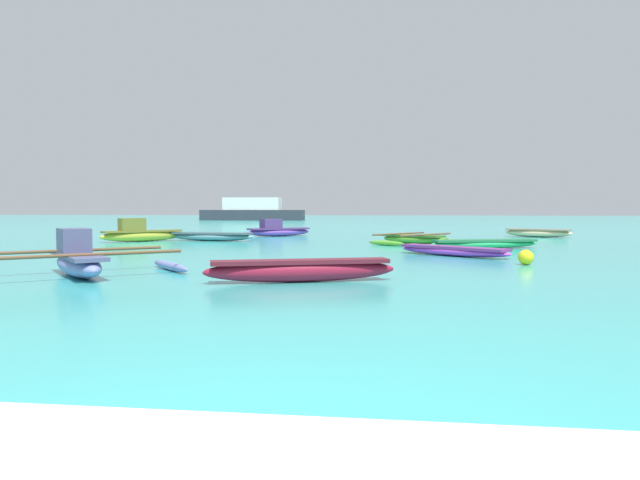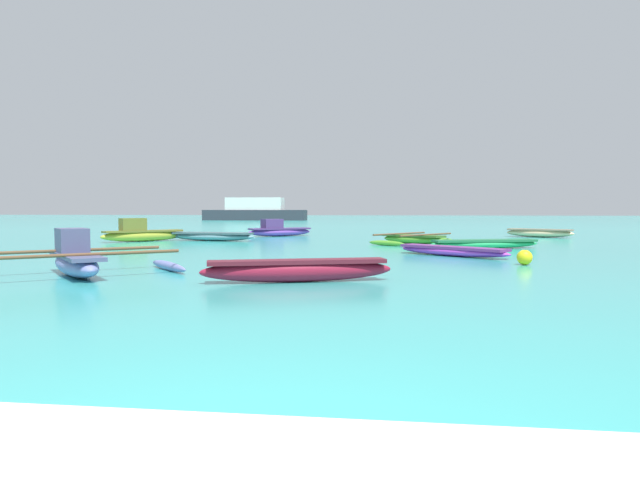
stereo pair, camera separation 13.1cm
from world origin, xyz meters
name	(u,v)px [view 1 (the left image)]	position (x,y,z in m)	size (l,w,h in m)	color
moored_boat_0	(277,230)	(-4.98, 26.18, 0.31)	(3.29, 2.74, 0.88)	purple
moored_boat_1	(453,250)	(2.64, 14.84, 0.16)	(3.31, 2.88, 0.29)	#B340CA
moored_boat_2	(141,233)	(-9.86, 20.81, 0.35)	(2.97, 3.15, 1.01)	gold
moored_boat_3	(212,236)	(-6.99, 21.71, 0.21)	(3.97, 1.39, 0.37)	#5B8C99
moored_boat_4	(538,233)	(8.02, 26.81, 0.23)	(3.19, 2.32, 0.41)	beige
moored_boat_5	(413,239)	(1.66, 20.68, 0.20)	(3.55, 3.87, 0.42)	#5AA72F
moored_boat_6	(484,243)	(4.07, 18.24, 0.18)	(4.09, 1.96, 0.32)	#28B263
moored_boat_7	(77,260)	(-5.73, 8.75, 0.32)	(4.58, 4.38, 0.99)	#767EC2
moored_boat_8	(301,269)	(-0.91, 8.32, 0.24)	(3.69, 1.64, 0.43)	maroon
mooring_buoy_0	(526,257)	(4.16, 12.30, 0.19)	(0.38, 0.38, 0.38)	yellow
distant_ferry	(252,211)	(-16.06, 65.71, 1.12)	(12.55, 2.76, 2.76)	#2D333D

